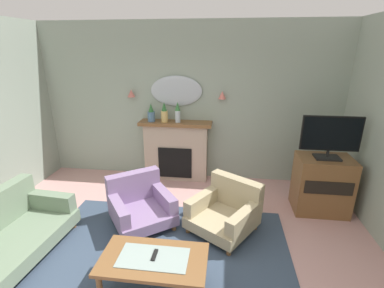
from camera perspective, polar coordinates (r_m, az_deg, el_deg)
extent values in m
cube|color=#C6938E|center=(3.57, -7.31, -25.59)|extent=(6.60, 6.26, 0.10)
cube|color=#93A393|center=(5.26, -0.78, 8.43)|extent=(6.60, 0.10, 2.94)
cube|color=#38475B|center=(3.68, -6.53, -22.81)|extent=(3.20, 2.40, 0.01)
cube|color=tan|center=(5.35, -3.30, -1.66)|extent=(1.20, 0.28, 1.10)
cube|color=black|center=(5.32, -3.46, -3.75)|extent=(0.64, 0.12, 0.60)
cube|color=brown|center=(5.15, -3.47, 4.30)|extent=(1.36, 0.36, 0.06)
cylinder|color=#4C7093|center=(5.20, -8.44, 5.65)|extent=(0.14, 0.14, 0.18)
cone|color=#2D6633|center=(5.16, -8.53, 7.50)|extent=(0.10, 0.10, 0.16)
cylinder|color=tan|center=(5.14, -5.74, 5.74)|extent=(0.13, 0.13, 0.21)
cone|color=#2D6633|center=(5.10, -5.81, 7.75)|extent=(0.10, 0.10, 0.16)
cylinder|color=silver|center=(5.08, -2.99, 5.74)|extent=(0.10, 0.10, 0.22)
cone|color=#38753D|center=(5.04, -3.02, 7.84)|extent=(0.10, 0.10, 0.16)
ellipsoid|color=#B2BCC6|center=(5.17, -3.29, 10.95)|extent=(0.96, 0.06, 0.56)
cone|color=#D17066|center=(5.35, -12.51, 10.27)|extent=(0.14, 0.14, 0.14)
cone|color=#D17066|center=(5.05, 6.30, 10.08)|extent=(0.14, 0.14, 0.14)
cube|color=brown|center=(3.07, -8.00, -22.66)|extent=(1.10, 0.60, 0.04)
cube|color=#8C9E99|center=(3.06, -8.02, -22.32)|extent=(0.72, 0.36, 0.01)
cylinder|color=brown|center=(3.52, -15.04, -21.51)|extent=(0.06, 0.06, 0.40)
cylinder|color=brown|center=(3.33, 2.29, -23.60)|extent=(0.06, 0.06, 0.40)
cube|color=black|center=(3.07, -7.77, -21.92)|extent=(0.04, 0.16, 0.02)
cube|color=gray|center=(4.14, -33.99, -17.79)|extent=(0.97, 1.76, 0.18)
cube|color=gray|center=(4.49, -27.58, -10.42)|extent=(0.77, 0.22, 0.24)
cylinder|color=brown|center=(4.47, -23.42, -15.15)|extent=(0.07, 0.07, 0.10)
cylinder|color=brown|center=(4.86, -30.21, -13.35)|extent=(0.07, 0.07, 0.10)
cube|color=tan|center=(4.02, 6.27, -15.47)|extent=(1.11, 1.11, 0.16)
cube|color=tan|center=(4.10, 9.16, -9.79)|extent=(0.76, 0.57, 0.45)
cube|color=tan|center=(4.08, 2.35, -11.58)|extent=(0.51, 0.68, 0.22)
cube|color=tan|center=(3.77, 10.80, -14.85)|extent=(0.51, 0.68, 0.22)
cylinder|color=brown|center=(4.04, -0.84, -17.39)|extent=(0.06, 0.06, 0.10)
cylinder|color=brown|center=(3.72, 7.65, -21.31)|extent=(0.06, 0.06, 0.10)
cylinder|color=brown|center=(4.48, 5.06, -13.35)|extent=(0.06, 0.06, 0.10)
cylinder|color=brown|center=(4.20, 12.94, -16.34)|extent=(0.06, 0.06, 0.10)
cube|color=gray|center=(4.17, -10.24, -14.19)|extent=(1.12, 1.12, 0.16)
cube|color=gray|center=(4.30, -12.03, -8.52)|extent=(0.74, 0.61, 0.45)
cube|color=gray|center=(4.00, -15.11, -13.00)|extent=(0.54, 0.66, 0.22)
cube|color=gray|center=(4.17, -5.93, -10.89)|extent=(0.54, 0.66, 0.22)
cylinder|color=brown|center=(3.91, -13.30, -19.41)|extent=(0.06, 0.06, 0.10)
cylinder|color=brown|center=(4.09, -3.76, -16.90)|extent=(0.06, 0.06, 0.10)
cylinder|color=brown|center=(4.45, -15.92, -14.34)|extent=(0.06, 0.06, 0.10)
cylinder|color=brown|center=(4.61, -7.54, -12.42)|extent=(0.06, 0.06, 0.10)
cube|color=brown|center=(4.78, 25.34, -7.62)|extent=(0.80, 0.56, 0.90)
cube|color=black|center=(4.50, 26.55, -8.21)|extent=(0.68, 0.02, 0.20)
cube|color=black|center=(4.58, 26.24, -2.51)|extent=(0.36, 0.24, 0.03)
cylinder|color=black|center=(4.56, 26.36, -1.76)|extent=(0.04, 0.04, 0.10)
cube|color=black|center=(4.47, 26.94, 1.96)|extent=(0.84, 0.04, 0.52)
cube|color=black|center=(4.45, 27.03, 1.88)|extent=(0.80, 0.01, 0.48)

